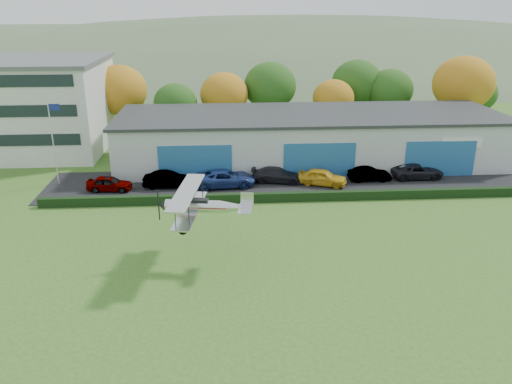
{
  "coord_description": "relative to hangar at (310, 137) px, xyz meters",
  "views": [
    {
      "loc": [
        -4.35,
        -25.36,
        16.36
      ],
      "look_at": [
        -1.99,
        9.81,
        3.29
      ],
      "focal_mm": 36.14,
      "sensor_mm": 36.0,
      "label": 1
    }
  ],
  "objects": [
    {
      "name": "car_2",
      "position": [
        -9.19,
        -7.7,
        -1.82
      ],
      "size": [
        5.89,
        3.11,
        1.58
      ],
      "primitive_type": "imported",
      "rotation": [
        0.0,
        0.0,
        1.66
      ],
      "color": "navy",
      "rests_on": "apron"
    },
    {
      "name": "hangar",
      "position": [
        0.0,
        0.0,
        0.0
      ],
      "size": [
        40.6,
        12.6,
        5.3
      ],
      "color": "#B2B7BC",
      "rests_on": "ground"
    },
    {
      "name": "car_1",
      "position": [
        -14.49,
        -7.61,
        -1.85
      ],
      "size": [
        4.63,
        1.78,
        1.5
      ],
      "primitive_type": "imported",
      "rotation": [
        0.0,
        0.0,
        1.53
      ],
      "color": "gray",
      "rests_on": "apron"
    },
    {
      "name": "car_0",
      "position": [
        -19.77,
        -8.15,
        -1.92
      ],
      "size": [
        4.17,
        1.96,
        1.38
      ],
      "primitive_type": "imported",
      "rotation": [
        0.0,
        0.0,
        1.49
      ],
      "color": "gray",
      "rests_on": "apron"
    },
    {
      "name": "car_3",
      "position": [
        -4.18,
        -6.79,
        -1.9
      ],
      "size": [
        5.18,
        2.87,
        1.42
      ],
      "primitive_type": "imported",
      "rotation": [
        0.0,
        0.0,
        1.38
      ],
      "color": "black",
      "rests_on": "apron"
    },
    {
      "name": "hedge",
      "position": [
        -2.0,
        -11.78,
        -2.26
      ],
      "size": [
        46.0,
        0.6,
        0.8
      ],
      "primitive_type": "cube",
      "color": "black",
      "rests_on": "ground"
    },
    {
      "name": "ground",
      "position": [
        -5.0,
        -27.98,
        -2.66
      ],
      "size": [
        300.0,
        300.0,
        0.0
      ],
      "primitive_type": "plane",
      "color": "#3B651F",
      "rests_on": "ground"
    },
    {
      "name": "office_block",
      "position": [
        -33.0,
        7.02,
        2.56
      ],
      "size": [
        20.6,
        15.6,
        10.4
      ],
      "color": "silver",
      "rests_on": "ground"
    },
    {
      "name": "car_5",
      "position": [
        4.75,
        -7.02,
        -1.94
      ],
      "size": [
        4.09,
        1.5,
        1.34
      ],
      "primitive_type": "imported",
      "rotation": [
        0.0,
        0.0,
        1.59
      ],
      "color": "gray",
      "rests_on": "apron"
    },
    {
      "name": "car_6",
      "position": [
        9.65,
        -6.53,
        -1.91
      ],
      "size": [
        5.07,
        2.4,
        1.4
      ],
      "primitive_type": "imported",
      "rotation": [
        0.0,
        0.0,
        1.59
      ],
      "color": "black",
      "rests_on": "apron"
    },
    {
      "name": "tree_belt",
      "position": [
        -4.15,
        12.64,
        2.95
      ],
      "size": [
        75.7,
        13.22,
        10.12
      ],
      "color": "#3D2614",
      "rests_on": "ground"
    },
    {
      "name": "biplane",
      "position": [
        -10.82,
        -22.47,
        1.42
      ],
      "size": [
        6.22,
        7.14,
        2.65
      ],
      "rotation": [
        0.0,
        0.0,
        -0.14
      ],
      "color": "silver"
    },
    {
      "name": "apron",
      "position": [
        -2.0,
        -6.98,
        -2.63
      ],
      "size": [
        48.0,
        9.0,
        0.05
      ],
      "primitive_type": "cube",
      "color": "black",
      "rests_on": "ground"
    },
    {
      "name": "car_4",
      "position": [
        -0.01,
        -7.88,
        -1.83
      ],
      "size": [
        4.9,
        3.35,
        1.55
      ],
      "primitive_type": "imported",
      "rotation": [
        0.0,
        0.0,
        1.2
      ],
      "color": "gold",
      "rests_on": "apron"
    },
    {
      "name": "flagpole",
      "position": [
        -24.88,
        -5.98,
        2.13
      ],
      "size": [
        1.05,
        0.1,
        8.0
      ],
      "color": "silver",
      "rests_on": "ground"
    },
    {
      "name": "distant_hills",
      "position": [
        -9.38,
        112.02,
        -15.7
      ],
      "size": [
        430.0,
        196.0,
        56.0
      ],
      "color": "#4C6642",
      "rests_on": "ground"
    }
  ]
}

